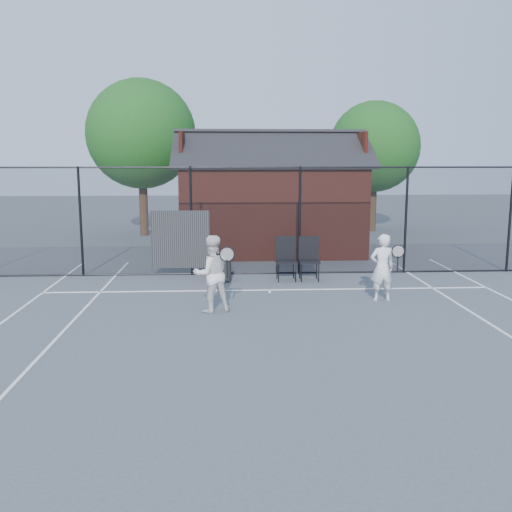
{
  "coord_description": "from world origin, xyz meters",
  "views": [
    {
      "loc": [
        -1.04,
        -10.68,
        3.2
      ],
      "look_at": [
        -0.39,
        1.59,
        1.1
      ],
      "focal_mm": 40.0,
      "sensor_mm": 36.0,
      "label": 1
    }
  ],
  "objects_px": {
    "waste_bin": "(222,268)",
    "player_front": "(382,267)",
    "chair_left": "(286,260)",
    "chair_right": "(309,259)",
    "player_back": "(212,274)",
    "clubhouse": "(270,205)"
  },
  "relations": [
    {
      "from": "waste_bin",
      "to": "chair_left",
      "type": "bearing_deg",
      "value": 0.0
    },
    {
      "from": "chair_right",
      "to": "chair_left",
      "type": "bearing_deg",
      "value": -178.01
    },
    {
      "from": "clubhouse",
      "to": "player_back",
      "type": "xyz_separation_m",
      "value": [
        -1.85,
        -7.91,
        -0.79
      ]
    },
    {
      "from": "chair_left",
      "to": "waste_bin",
      "type": "relative_size",
      "value": 1.57
    },
    {
      "from": "clubhouse",
      "to": "player_back",
      "type": "height_order",
      "value": "clubhouse"
    },
    {
      "from": "clubhouse",
      "to": "chair_right",
      "type": "distance_m",
      "value": 5.05
    },
    {
      "from": "waste_bin",
      "to": "chair_right",
      "type": "bearing_deg",
      "value": 0.0
    },
    {
      "from": "chair_left",
      "to": "clubhouse",
      "type": "bearing_deg",
      "value": 90.46
    },
    {
      "from": "chair_right",
      "to": "waste_bin",
      "type": "distance_m",
      "value": 2.33
    },
    {
      "from": "clubhouse",
      "to": "player_back",
      "type": "distance_m",
      "value": 8.16
    },
    {
      "from": "waste_bin",
      "to": "player_front",
      "type": "bearing_deg",
      "value": -31.91
    },
    {
      "from": "player_front",
      "to": "chair_left",
      "type": "height_order",
      "value": "player_front"
    },
    {
      "from": "chair_right",
      "to": "waste_bin",
      "type": "relative_size",
      "value": 1.56
    },
    {
      "from": "player_front",
      "to": "player_back",
      "type": "relative_size",
      "value": 0.94
    },
    {
      "from": "player_front",
      "to": "chair_left",
      "type": "relative_size",
      "value": 1.35
    },
    {
      "from": "player_back",
      "to": "chair_right",
      "type": "height_order",
      "value": "player_back"
    },
    {
      "from": "chair_left",
      "to": "chair_right",
      "type": "xyz_separation_m",
      "value": [
        0.61,
        0.0,
        -0.0
      ]
    },
    {
      "from": "clubhouse",
      "to": "chair_left",
      "type": "height_order",
      "value": "clubhouse"
    },
    {
      "from": "player_back",
      "to": "chair_left",
      "type": "distance_m",
      "value": 3.56
    },
    {
      "from": "clubhouse",
      "to": "player_back",
      "type": "bearing_deg",
      "value": -103.2
    },
    {
      "from": "player_front",
      "to": "player_back",
      "type": "xyz_separation_m",
      "value": [
        -3.84,
        -0.73,
        0.04
      ]
    },
    {
      "from": "waste_bin",
      "to": "clubhouse",
      "type": "bearing_deg",
      "value": 71.22
    }
  ]
}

